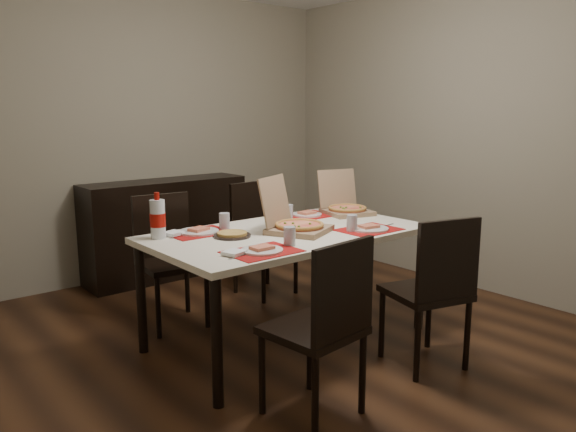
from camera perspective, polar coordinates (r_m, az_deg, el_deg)
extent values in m
cube|color=#402413|center=(3.99, 0.22, -11.93)|extent=(3.80, 4.00, 0.02)
cube|color=gray|center=(5.39, -13.77, 8.02)|extent=(3.80, 0.02, 2.60)
cube|color=gray|center=(5.13, 16.99, 7.74)|extent=(0.02, 4.00, 2.60)
cube|color=black|center=(5.29, -12.26, -1.27)|extent=(1.50, 0.40, 0.90)
cube|color=#F4E7CD|center=(3.66, 0.00, -1.84)|extent=(1.80, 1.00, 0.04)
cylinder|color=black|center=(2.97, -7.24, -12.65)|extent=(0.06, 0.06, 0.71)
cylinder|color=black|center=(4.06, 13.29, -6.35)|extent=(0.06, 0.06, 0.71)
cylinder|color=black|center=(3.70, -14.69, -8.14)|extent=(0.06, 0.06, 0.71)
cylinder|color=black|center=(4.62, 4.55, -4.01)|extent=(0.06, 0.06, 0.71)
cube|color=black|center=(2.85, 2.53, -11.48)|extent=(0.46, 0.46, 0.04)
cube|color=black|center=(2.65, 5.65, -7.53)|extent=(0.42, 0.07, 0.46)
cylinder|color=black|center=(2.73, 2.79, -18.10)|extent=(0.04, 0.04, 0.43)
cylinder|color=black|center=(2.98, 7.58, -15.57)|extent=(0.04, 0.04, 0.43)
cylinder|color=black|center=(2.95, -2.65, -15.73)|extent=(0.04, 0.04, 0.43)
cylinder|color=black|center=(3.18, 2.24, -13.67)|extent=(0.04, 0.04, 0.43)
cube|color=black|center=(3.49, 13.76, -7.57)|extent=(0.52, 0.52, 0.04)
cube|color=black|center=(3.28, 15.99, -4.32)|extent=(0.41, 0.14, 0.46)
cylinder|color=black|center=(3.34, 13.00, -12.73)|extent=(0.04, 0.04, 0.43)
cylinder|color=black|center=(3.55, 17.74, -11.49)|extent=(0.04, 0.04, 0.43)
cylinder|color=black|center=(3.61, 9.51, -10.77)|extent=(0.04, 0.04, 0.43)
cylinder|color=black|center=(3.81, 14.10, -9.78)|extent=(0.04, 0.04, 0.43)
cube|color=black|center=(4.08, -11.68, -4.81)|extent=(0.47, 0.47, 0.04)
cube|color=black|center=(4.20, -12.75, -0.91)|extent=(0.42, 0.08, 0.46)
cylinder|color=black|center=(4.37, -10.21, -6.92)|extent=(0.04, 0.04, 0.43)
cylinder|color=black|center=(4.26, -14.72, -7.60)|extent=(0.04, 0.04, 0.43)
cylinder|color=black|center=(4.06, -8.22, -8.26)|extent=(0.04, 0.04, 0.43)
cylinder|color=black|center=(3.93, -13.06, -9.06)|extent=(0.04, 0.04, 0.43)
cube|color=black|center=(4.68, -2.32, -2.57)|extent=(0.45, 0.45, 0.04)
cube|color=black|center=(4.78, -3.85, 0.74)|extent=(0.42, 0.06, 0.46)
cylinder|color=black|center=(4.99, -2.11, -4.52)|extent=(0.04, 0.04, 0.43)
cylinder|color=black|center=(4.77, -5.37, -5.29)|extent=(0.04, 0.04, 0.43)
cylinder|color=black|center=(4.74, 0.79, -5.36)|extent=(0.04, 0.04, 0.43)
cylinder|color=black|center=(4.50, -2.51, -6.23)|extent=(0.04, 0.04, 0.43)
cube|color=#B10B0C|center=(3.13, -2.65, -3.63)|extent=(0.40, 0.30, 0.00)
cylinder|color=white|center=(3.13, -2.66, -3.48)|extent=(0.24, 0.24, 0.01)
cube|color=#F3BF79|center=(3.13, -2.66, -3.22)|extent=(0.12, 0.09, 0.02)
cylinder|color=#ABAEB6|center=(3.27, 0.16, -2.06)|extent=(0.07, 0.07, 0.11)
cube|color=#B2B2B7|center=(3.05, -4.65, -4.06)|extent=(0.20, 0.04, 0.00)
cube|color=white|center=(3.07, -5.49, -3.73)|extent=(0.13, 0.13, 0.02)
cube|color=#B10B0C|center=(3.73, 8.20, -1.38)|extent=(0.40, 0.30, 0.00)
cylinder|color=white|center=(3.73, 8.20, -1.26)|extent=(0.26, 0.26, 0.01)
cube|color=#F3BF79|center=(3.73, 8.21, -1.03)|extent=(0.13, 0.11, 0.02)
cylinder|color=#ABAEB6|center=(3.66, 6.51, -0.74)|extent=(0.07, 0.07, 0.11)
cube|color=#B2B2B7|center=(3.87, 9.87, -1.00)|extent=(0.20, 0.04, 0.00)
cube|color=#B10B0C|center=(3.65, -9.05, -1.68)|extent=(0.40, 0.30, 0.00)
cylinder|color=white|center=(3.65, -9.05, -1.55)|extent=(0.26, 0.26, 0.01)
cube|color=#F3BF79|center=(3.65, -9.06, -1.32)|extent=(0.14, 0.12, 0.02)
cylinder|color=#ABAEB6|center=(3.72, -6.48, -0.54)|extent=(0.07, 0.07, 0.11)
cube|color=#B2B2B7|center=(3.57, -10.62, -2.00)|extent=(0.20, 0.04, 0.00)
cube|color=white|center=(3.61, -11.57, -1.72)|extent=(0.13, 0.13, 0.02)
cube|color=#B10B0C|center=(4.18, 1.96, 0.04)|extent=(0.40, 0.30, 0.00)
cylinder|color=white|center=(4.18, 1.96, 0.15)|extent=(0.22, 0.22, 0.01)
cube|color=#F3BF79|center=(4.18, 1.96, 0.35)|extent=(0.13, 0.10, 0.02)
cylinder|color=#ABAEB6|center=(4.02, 0.02, 0.38)|extent=(0.07, 0.07, 0.11)
cube|color=#B2B2B7|center=(4.31, 3.12, 0.36)|extent=(0.20, 0.04, 0.00)
cube|color=white|center=(3.73, 1.58, -1.17)|extent=(0.16, 0.16, 0.02)
cube|color=#8C6E51|center=(3.62, 1.17, -1.41)|extent=(0.47, 0.47, 0.04)
cube|color=#8C6E51|center=(3.66, -1.34, 1.57)|extent=(0.35, 0.22, 0.32)
cylinder|color=#F3BF79|center=(3.61, 1.17, -1.00)|extent=(0.40, 0.40, 0.02)
cube|color=#8C6E51|center=(4.27, 6.04, 0.39)|extent=(0.39, 0.39, 0.03)
cube|color=#8C6E51|center=(4.38, 5.00, 2.83)|extent=(0.33, 0.15, 0.29)
cylinder|color=#F3BF79|center=(4.26, 6.05, 0.72)|extent=(0.33, 0.33, 0.02)
cylinder|color=black|center=(3.51, -5.69, -2.01)|extent=(0.23, 0.23, 0.01)
cylinder|color=#D5AA52|center=(3.51, -5.70, -1.77)|extent=(0.19, 0.19, 0.02)
imported|color=white|center=(3.85, -0.18, -0.71)|extent=(0.14, 0.14, 0.03)
cylinder|color=silver|center=(3.52, -13.09, -0.31)|extent=(0.09, 0.09, 0.24)
cylinder|color=#950D06|center=(3.53, -13.09, -0.39)|extent=(0.10, 0.10, 0.08)
cylinder|color=#950D06|center=(3.50, -13.19, 1.98)|extent=(0.03, 0.03, 0.05)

